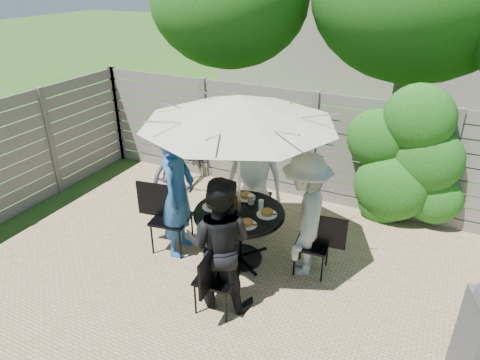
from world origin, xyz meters
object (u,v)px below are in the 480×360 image
at_px(person_right, 305,216).
at_px(plate_extra, 247,224).
at_px(glass_left, 217,208).
at_px(person_left, 178,194).
at_px(glass_back, 237,196).
at_px(umbrella, 239,109).
at_px(syrup_jug, 236,203).
at_px(patio_table, 239,226).
at_px(plate_front, 231,224).
at_px(glass_right, 261,205).
at_px(plate_right, 267,213).
at_px(chair_left, 171,230).
at_px(coffee_cup, 251,200).
at_px(plate_back, 246,196).
at_px(chair_front, 217,290).
at_px(bicycle, 188,157).
at_px(chair_right, 312,255).
at_px(person_front, 219,244).
at_px(plate_left, 212,206).
at_px(person_back, 254,177).
at_px(chair_back, 256,207).

xyz_separation_m(person_right, plate_extra, (-0.58, -0.42, -0.03)).
bearing_deg(glass_left, person_left, -179.58).
distance_m(person_left, glass_back, 0.77).
relative_size(umbrella, syrup_jug, 17.00).
bearing_deg(patio_table, plate_front, -79.16).
bearing_deg(glass_right, plate_right, -35.42).
bearing_deg(chair_left, glass_back, 18.63).
bearing_deg(plate_extra, plate_front, -150.73).
bearing_deg(glass_left, glass_back, 77.84).
bearing_deg(coffee_cup, plate_extra, -70.42).
bearing_deg(plate_back, glass_back, -125.42).
bearing_deg(glass_right, patio_table, -147.16).
xyz_separation_m(plate_right, glass_right, (-0.12, 0.08, 0.05)).
xyz_separation_m(plate_back, plate_extra, (0.30, -0.61, 0.00)).
distance_m(patio_table, glass_left, 0.41).
bearing_deg(chair_front, syrup_jug, 9.08).
bearing_deg(bicycle, chair_left, -64.18).
xyz_separation_m(plate_front, plate_extra, (0.17, 0.09, 0.00)).
xyz_separation_m(chair_right, glass_back, (-1.10, 0.06, 0.57)).
xyz_separation_m(patio_table, plate_back, (-0.07, 0.35, 0.25)).
bearing_deg(person_right, plate_back, -113.45).
distance_m(person_front, bicycle, 3.17).
height_order(plate_left, plate_right, same).
relative_size(person_back, coffee_cup, 14.00).
relative_size(person_front, plate_extra, 6.72).
height_order(plate_extra, glass_left, glass_left).
distance_m(patio_table, coffee_cup, 0.38).
relative_size(plate_right, syrup_jug, 1.62).
relative_size(person_right, plate_front, 6.24).
bearing_deg(plate_left, chair_front, -58.79).
xyz_separation_m(chair_left, glass_left, (0.71, 0.03, 0.53)).
xyz_separation_m(person_left, glass_left, (0.58, 0.00, -0.06)).
relative_size(patio_table, plate_right, 5.17).
distance_m(chair_right, plate_extra, 0.99).
height_order(plate_extra, bicycle, bicycle).
bearing_deg(patio_table, person_back, 100.84).
bearing_deg(plate_back, plate_left, -124.16).
bearing_deg(chair_back, bicycle, -125.19).
bearing_deg(patio_table, glass_left, -147.16).
xyz_separation_m(person_left, plate_front, (0.88, -0.20, -0.10)).
bearing_deg(bicycle, glass_right, -35.72).
relative_size(chair_left, person_front, 0.61).
relative_size(glass_back, glass_left, 1.00).
relative_size(person_back, chair_left, 1.70).
bearing_deg(plate_back, plate_right, -34.16).
relative_size(plate_front, glass_left, 1.86).
distance_m(chair_front, glass_left, 1.05).
xyz_separation_m(person_back, person_front, (0.31, -1.63, -0.03)).
relative_size(person_left, glass_back, 12.55).
relative_size(person_left, plate_back, 6.76).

